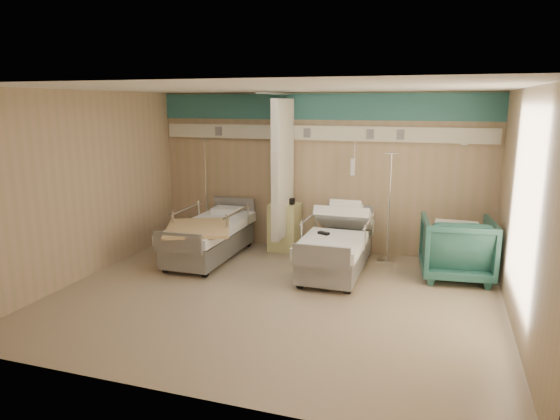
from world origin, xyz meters
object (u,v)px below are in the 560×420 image
object	(u,v)px
bed_left	(210,241)
visitor_armchair	(457,248)
bed_right	(337,252)
bedside_cabinet	(284,227)
iv_stand_left	(207,222)
iv_stand_right	(388,239)

from	to	relation	value
bed_left	visitor_armchair	distance (m)	3.99
bed_left	bed_right	bearing A→B (deg)	0.00
bedside_cabinet	iv_stand_left	world-z (taller)	iv_stand_left
iv_stand_left	bed_right	bearing A→B (deg)	-18.16
bed_right	iv_stand_left	size ratio (longest dim) A/B	1.10
visitor_armchair	iv_stand_right	distance (m)	1.23
iv_stand_right	visitor_armchair	bearing A→B (deg)	-28.18
bed_left	iv_stand_left	world-z (taller)	iv_stand_left
bed_right	bedside_cabinet	world-z (taller)	bedside_cabinet
visitor_armchair	bed_right	bearing A→B (deg)	2.24
bed_right	iv_stand_right	bearing A→B (deg)	50.97
bedside_cabinet	iv_stand_right	size ratio (longest dim) A/B	0.47
bedside_cabinet	visitor_armchair	xyz separation A→B (m)	(2.93, -0.62, 0.05)
bed_left	iv_stand_left	distance (m)	1.01
bed_right	visitor_armchair	world-z (taller)	visitor_armchair
visitor_armchair	iv_stand_left	world-z (taller)	iv_stand_left
bed_right	bed_left	xyz separation A→B (m)	(-2.20, 0.00, 0.00)
iv_stand_right	iv_stand_left	size ratio (longest dim) A/B	0.93
bed_left	visitor_armchair	xyz separation A→B (m)	(3.98, 0.28, 0.16)
bed_right	bedside_cabinet	xyz separation A→B (m)	(-1.15, 0.90, 0.11)
iv_stand_right	bed_right	bearing A→B (deg)	-129.03
bedside_cabinet	iv_stand_right	bearing A→B (deg)	-1.40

